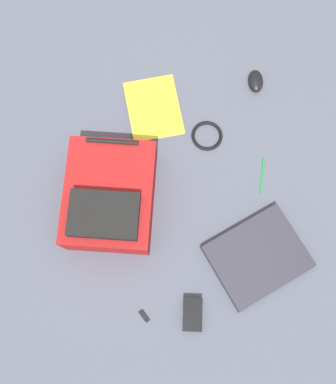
{
  "coord_description": "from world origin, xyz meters",
  "views": [
    {
      "loc": [
        -0.05,
        -0.41,
        1.66
      ],
      "look_at": [
        -0.03,
        -0.0,
        0.02
      ],
      "focal_mm": 40.49,
      "sensor_mm": 36.0,
      "label": 1
    }
  ],
  "objects": [
    {
      "name": "computer_mouse",
      "position": [
        0.36,
        0.46,
        0.02
      ],
      "size": [
        0.06,
        0.1,
        0.04
      ],
      "primitive_type": "ellipsoid",
      "rotation": [
        0.0,
        0.0,
        -0.04
      ],
      "color": "black",
      "rests_on": "ground_plane"
    },
    {
      "name": "usb_stick",
      "position": [
        -0.14,
        -0.46,
        0.0
      ],
      "size": [
        0.04,
        0.05,
        0.01
      ],
      "primitive_type": "cube",
      "rotation": [
        0.0,
        0.0,
        3.75
      ],
      "color": "black",
      "rests_on": "ground_plane"
    },
    {
      "name": "power_brick",
      "position": [
        0.03,
        -0.47,
        0.02
      ],
      "size": [
        0.08,
        0.13,
        0.03
      ],
      "primitive_type": "cube",
      "rotation": [
        0.0,
        0.0,
        -0.08
      ],
      "color": "black",
      "rests_on": "ground_plane"
    },
    {
      "name": "cable_coil",
      "position": [
        0.14,
        0.23,
        0.01
      ],
      "size": [
        0.13,
        0.13,
        0.01
      ],
      "primitive_type": "torus",
      "color": "black",
      "rests_on": "ground_plane"
    },
    {
      "name": "ground_plane",
      "position": [
        0.0,
        0.0,
        0.0
      ],
      "size": [
        3.31,
        3.31,
        0.0
      ],
      "primitive_type": "plane",
      "color": "#4C5160"
    },
    {
      "name": "laptop",
      "position": [
        0.29,
        -0.27,
        0.02
      ],
      "size": [
        0.43,
        0.4,
        0.03
      ],
      "color": "#24242C",
      "rests_on": "ground_plane"
    },
    {
      "name": "book_blue",
      "position": [
        -0.08,
        0.36,
        0.01
      ],
      "size": [
        0.25,
        0.3,
        0.02
      ],
      "color": "silver",
      "rests_on": "ground_plane"
    },
    {
      "name": "backpack",
      "position": [
        -0.25,
        -0.03,
        0.09
      ],
      "size": [
        0.36,
        0.44,
        0.21
      ],
      "color": "maroon",
      "rests_on": "ground_plane"
    },
    {
      "name": "pen_black",
      "position": [
        0.35,
        0.05,
        0.0
      ],
      "size": [
        0.04,
        0.15,
        0.01
      ],
      "primitive_type": "cylinder",
      "rotation": [
        1.57,
        0.0,
        -0.19
      ],
      "color": "#198C33",
      "rests_on": "ground_plane"
    }
  ]
}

